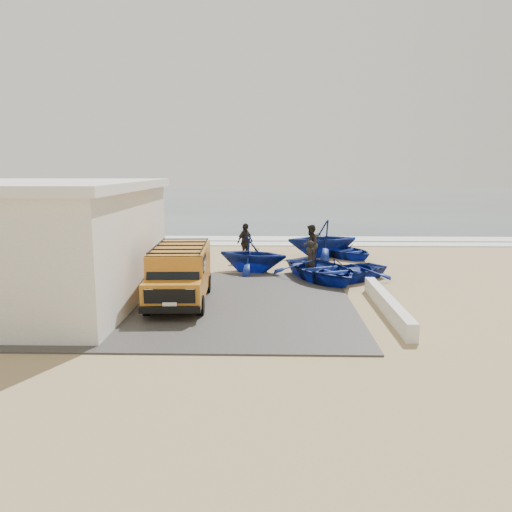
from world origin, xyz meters
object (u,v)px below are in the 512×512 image
object	(u,v)px
boat_far_left	(322,239)
boat_near_left	(322,270)
parapet	(387,305)
fisherman_back	(245,242)
boat_near_right	(346,271)
fisherman_middle	(311,244)
van	(180,272)
fisherman_front	(310,259)
boat_mid_right	(346,251)
building	(26,243)
boat_mid_left	(253,254)

from	to	relation	value
boat_far_left	boat_near_left	bearing A→B (deg)	-19.02
parapet	fisherman_back	world-z (taller)	fisherman_back
boat_near_right	fisherman_middle	xyz separation A→B (m)	(-1.19, 3.95, 0.57)
van	fisherman_front	world-z (taller)	van
boat_near_right	boat_mid_right	distance (m)	5.57
fisherman_middle	boat_mid_right	bearing A→B (deg)	138.39
parapet	van	world-z (taller)	van
parapet	fisherman_front	world-z (taller)	fisherman_front
parapet	fisherman_middle	distance (m)	8.98
boat_near_left	boat_mid_right	bearing A→B (deg)	47.99
fisherman_middle	fisherman_back	bearing A→B (deg)	-90.31
boat_near_right	fisherman_middle	distance (m)	4.16
boat_near_right	fisherman_back	xyz separation A→B (m)	(-4.52, 4.60, 0.57)
building	fisherman_middle	xyz separation A→B (m)	(10.67, 7.76, -1.19)
parapet	fisherman_middle	world-z (taller)	fisherman_middle
boat_near_left	fisherman_front	bearing A→B (deg)	104.71
boat_near_right	parapet	bearing A→B (deg)	-28.43
parapet	boat_mid_right	size ratio (longest dim) A/B	1.69
boat_near_right	fisherman_middle	size ratio (longest dim) A/B	1.99
building	van	xyz separation A→B (m)	(5.40, 0.12, -1.06)
boat_mid_left	boat_mid_right	xyz separation A→B (m)	(4.87, 3.81, -0.48)
building	boat_far_left	distance (m)	14.97
boat_mid_right	fisherman_back	xyz separation A→B (m)	(-5.35, -0.91, 0.61)
boat_near_left	boat_far_left	size ratio (longest dim) A/B	1.19
boat_mid_left	building	bearing A→B (deg)	144.17
parapet	boat_near_left	bearing A→B (deg)	109.26
boat_near_right	fisherman_back	distance (m)	6.47
boat_near_left	fisherman_middle	distance (m)	4.01
fisherman_back	parapet	bearing A→B (deg)	-113.57
boat_far_left	fisherman_back	xyz separation A→B (m)	(-4.11, -1.17, -0.03)
parapet	van	xyz separation A→B (m)	(-7.10, 1.12, 0.83)
boat_mid_right	boat_far_left	size ratio (longest dim) A/B	0.93
boat_mid_left	fisherman_front	distance (m)	2.82
boat_near_right	boat_mid_right	size ratio (longest dim) A/B	1.10
building	boat_mid_right	distance (m)	15.85
boat_near_left	fisherman_middle	xyz separation A→B (m)	(-0.16, 3.98, 0.51)
boat_mid_left	fisherman_middle	bearing A→B (deg)	-32.72
building	fisherman_back	distance (m)	11.22
building	boat_mid_left	bearing A→B (deg)	35.17
building	boat_mid_left	world-z (taller)	building
boat_near_right	boat_far_left	world-z (taller)	boat_far_left
parapet	boat_mid_right	bearing A→B (deg)	88.96
parapet	fisherman_back	bearing A→B (deg)	118.76
van	boat_mid_left	distance (m)	5.91
fisherman_middle	building	bearing A→B (deg)	-43.33
boat_near_left	boat_mid_right	distance (m)	5.84
van	boat_near_left	xyz separation A→B (m)	(5.43, 3.66, -0.64)
boat_far_left	fisherman_back	distance (m)	4.28
boat_near_left	fisherman_back	world-z (taller)	fisherman_back
building	boat_mid_right	xyz separation A→B (m)	(12.69, 9.32, -1.80)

